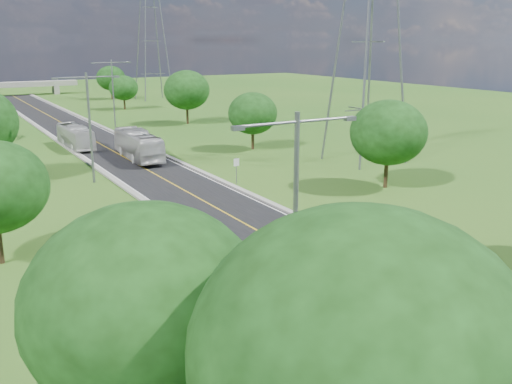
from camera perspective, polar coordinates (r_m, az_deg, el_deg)
ground at (r=70.55m, az=-14.30°, el=4.07°), size 260.00×260.00×0.00m
road at (r=76.25m, az=-15.58°, el=4.79°), size 8.00×150.00×0.06m
curb_left at (r=75.30m, az=-18.71°, el=4.49°), size 0.50×150.00×0.22m
curb_right at (r=77.40m, az=-12.54°, el=5.19°), size 0.50×150.00×0.22m
speed_limit_sign at (r=52.03m, az=-1.97°, el=2.56°), size 0.55×0.09×2.40m
overpass at (r=148.35m, az=-23.26°, el=9.76°), size 30.00×3.00×3.20m
streetlight_near_left at (r=23.76m, az=3.98°, el=-1.75°), size 5.90×0.25×10.00m
streetlight_mid_left at (r=53.79m, az=-16.32°, el=7.07°), size 5.90×0.25×10.00m
streetlight_far_right at (r=88.61m, az=-14.12°, el=10.10°), size 5.90×0.25×10.00m
power_tower_near at (r=62.13m, az=11.29°, el=15.83°), size 9.00×6.40×28.00m
power_tower_far at (r=129.79m, az=-10.44°, el=15.26°), size 9.00×6.40×28.00m
tree_la at (r=17.27m, az=-11.03°, el=-11.06°), size 7.14×7.14×8.30m
tree_lf at (r=13.65m, az=10.40°, el=-15.55°), size 7.98×7.98×9.28m
tree_rb at (r=51.28m, az=13.10°, el=5.81°), size 6.72×6.72×7.82m
tree_rc at (r=68.36m, az=-0.34°, el=7.87°), size 5.88×5.88×6.84m
tree_rd at (r=90.53m, az=-6.95°, el=10.09°), size 7.14×7.14×8.30m
tree_re at (r=112.21m, az=-13.10°, el=10.10°), size 5.46×5.46×6.35m
tree_rf at (r=132.28m, az=-14.32°, el=10.98°), size 6.30×6.30×7.33m
bus_outbound at (r=64.07m, az=-11.70°, el=4.62°), size 3.22×11.30×3.11m
bus_inbound at (r=73.10m, az=-17.61°, el=5.32°), size 2.44×9.76×2.71m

